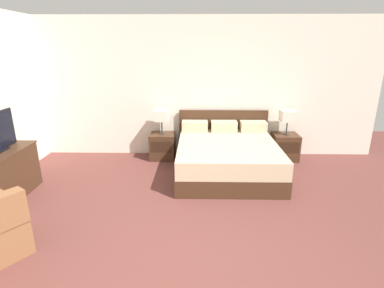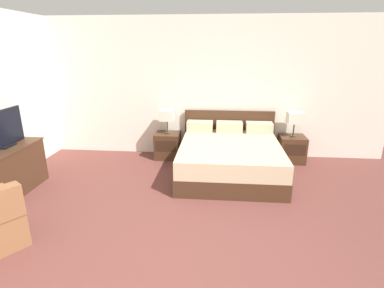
% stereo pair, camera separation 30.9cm
% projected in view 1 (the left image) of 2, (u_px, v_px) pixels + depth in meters
% --- Properties ---
extents(ground_plane, '(11.23, 11.23, 0.00)m').
position_uv_depth(ground_plane, '(189.00, 286.00, 2.83)').
color(ground_plane, brown).
extents(wall_back, '(7.39, 0.06, 2.75)m').
position_uv_depth(wall_back, '(194.00, 88.00, 6.01)').
color(wall_back, silver).
rests_on(wall_back, ground).
extents(bed, '(1.80, 2.00, 0.95)m').
position_uv_depth(bed, '(227.00, 156.00, 5.35)').
color(bed, '#422819').
rests_on(bed, ground).
extents(nightstand_left, '(0.49, 0.46, 0.51)m').
position_uv_depth(nightstand_left, '(163.00, 146.00, 6.05)').
color(nightstand_left, '#422819').
rests_on(nightstand_left, ground).
extents(nightstand_right, '(0.49, 0.46, 0.51)m').
position_uv_depth(nightstand_right, '(285.00, 147.00, 6.01)').
color(nightstand_right, '#422819').
rests_on(nightstand_right, ground).
extents(table_lamp_left, '(0.28, 0.28, 0.48)m').
position_uv_depth(table_lamp_left, '(162.00, 116.00, 5.86)').
color(table_lamp_left, '#332D28').
rests_on(table_lamp_left, nightstand_left).
extents(table_lamp_right, '(0.28, 0.28, 0.48)m').
position_uv_depth(table_lamp_right, '(288.00, 116.00, 5.82)').
color(table_lamp_right, '#332D28').
rests_on(table_lamp_right, nightstand_right).
extents(dresser, '(0.56, 1.20, 0.73)m').
position_uv_depth(dresser, '(1.00, 175.00, 4.36)').
color(dresser, '#422819').
rests_on(dresser, ground).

